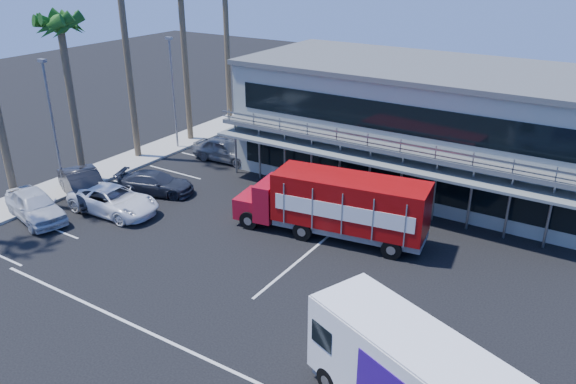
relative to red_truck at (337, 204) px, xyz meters
The scene contains 13 objects.
ground 5.73m from the red_truck, 115.32° to the right, with size 120.00×120.00×0.00m, color black.
building 10.22m from the red_truck, 86.11° to the left, with size 22.40×12.00×7.30m.
curb_strip 17.44m from the red_truck, behind, with size 3.00×32.00×0.16m, color #A5A399.
palm_c 18.82m from the red_truck, behind, with size 2.80×2.80×10.75m.
light_pole_near 17.18m from the red_truck, 166.72° to the right, with size 0.50×0.25×8.09m.
light_pole_far 17.81m from the red_truck, 159.73° to the left, with size 0.50×0.25×8.09m.
red_truck is the anchor object (origin of this frame).
white_van 12.53m from the red_truck, 52.21° to the right, with size 7.32×4.81×3.39m.
parked_car_a 16.41m from the red_truck, 154.75° to the right, with size 1.96×4.87×1.66m, color silver.
parked_car_b 15.31m from the red_truck, 165.88° to the right, with size 1.82×5.22×1.72m, color black.
parked_car_c 12.61m from the red_truck, 160.96° to the right, with size 2.48×5.38×1.49m, color white.
parked_car_d 11.91m from the red_truck, behind, with size 1.88×4.63×1.34m, color #292C36.
parked_car_e 13.25m from the red_truck, 153.47° to the left, with size 1.91×4.75×1.62m, color slate.
Camera 1 is at (14.00, -18.11, 13.66)m, focal length 35.00 mm.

